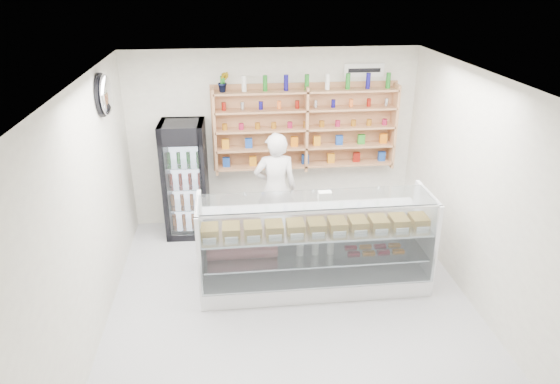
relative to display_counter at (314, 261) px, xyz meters
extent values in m
plane|color=#B6B5BA|center=(-0.34, -0.48, -0.35)|extent=(5.00, 5.00, 0.00)
plane|color=white|center=(-0.34, -0.48, 2.45)|extent=(5.00, 5.00, 0.00)
plane|color=white|center=(-0.34, 2.02, 1.05)|extent=(4.50, 0.00, 4.50)
plane|color=white|center=(-0.34, -2.98, 1.05)|extent=(4.50, 0.00, 4.50)
plane|color=white|center=(-2.59, -0.48, 1.05)|extent=(0.00, 5.00, 5.00)
plane|color=white|center=(1.91, -0.48, 1.05)|extent=(0.00, 5.00, 5.00)
cube|color=white|center=(0.00, -0.01, -0.23)|extent=(2.94, 0.83, 0.25)
cube|color=white|center=(0.00, 0.37, 0.20)|extent=(2.94, 0.05, 0.62)
cube|color=silver|center=(0.00, -0.01, 0.15)|extent=(2.83, 0.73, 0.02)
cube|color=silver|center=(0.00, -0.01, 0.51)|extent=(2.88, 0.77, 0.02)
cube|color=silver|center=(0.00, -0.42, 0.41)|extent=(2.88, 0.12, 1.03)
cube|color=silver|center=(0.00, -0.06, 0.92)|extent=(2.88, 0.58, 0.01)
imported|color=silver|center=(-0.38, 1.23, 0.52)|extent=(0.64, 0.42, 1.74)
cube|color=black|center=(-1.72, 1.66, 0.55)|extent=(0.67, 0.66, 1.81)
cube|color=#2B0433|center=(-1.71, 1.37, 1.32)|extent=(0.64, 0.05, 0.25)
cube|color=silver|center=(-1.71, 1.35, 0.47)|extent=(0.55, 0.03, 1.43)
cube|color=tan|center=(-1.24, 1.86, 1.24)|extent=(0.04, 0.28, 1.33)
cube|color=tan|center=(0.16, 1.86, 1.24)|extent=(0.04, 0.28, 1.33)
cube|color=tan|center=(1.56, 1.86, 1.24)|extent=(0.04, 0.28, 1.33)
cube|color=tan|center=(0.16, 1.86, 0.65)|extent=(2.80, 0.28, 0.03)
cube|color=tan|center=(0.16, 1.86, 0.95)|extent=(2.80, 0.28, 0.03)
cube|color=tan|center=(0.16, 1.86, 1.25)|extent=(2.80, 0.28, 0.03)
cube|color=tan|center=(0.16, 1.86, 1.55)|extent=(2.80, 0.28, 0.03)
cube|color=tan|center=(0.16, 1.86, 1.83)|extent=(2.80, 0.28, 0.03)
imported|color=#1E6626|center=(-1.08, 1.86, 1.99)|extent=(0.17, 0.14, 0.30)
ellipsoid|color=silver|center=(-2.51, 0.72, 2.10)|extent=(0.15, 0.50, 0.50)
cube|color=white|center=(1.06, 1.99, 2.10)|extent=(0.62, 0.03, 0.20)
camera|label=1|loc=(-1.05, -5.51, 3.48)|focal=32.00mm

